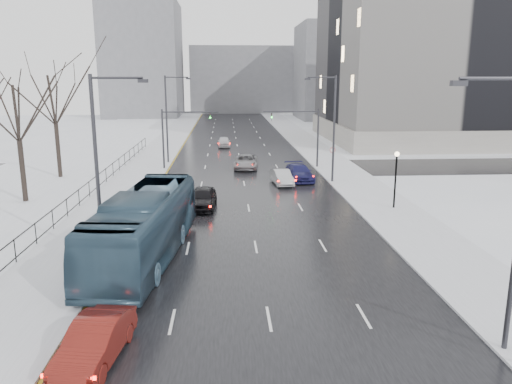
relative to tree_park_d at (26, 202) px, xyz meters
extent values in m
cube|color=black|center=(17.80, 26.00, 0.02)|extent=(16.00, 150.00, 0.04)
cube|color=black|center=(17.80, 14.00, 0.02)|extent=(130.00, 10.00, 0.04)
cube|color=silver|center=(7.30, 26.00, 0.08)|extent=(5.00, 150.00, 0.16)
cube|color=silver|center=(28.30, 26.00, 0.08)|extent=(5.00, 150.00, 0.16)
cube|color=white|center=(-2.20, 26.00, 0.06)|extent=(14.00, 150.00, 0.12)
cube|color=black|center=(4.80, -4.00, 1.41)|extent=(0.04, 70.00, 0.05)
cube|color=black|center=(4.80, -4.00, 0.41)|extent=(0.04, 70.00, 0.05)
cylinder|color=black|center=(4.80, -4.00, 0.81)|extent=(0.06, 0.06, 1.30)
cylinder|color=#2D2D33|center=(24.90, -24.00, 9.80)|extent=(2.60, 0.12, 0.12)
cube|color=#2D2D33|center=(23.60, -24.00, 9.65)|extent=(0.50, 0.25, 0.18)
cylinder|color=#2D2D33|center=(26.20, 6.00, 5.00)|extent=(0.20, 0.20, 10.00)
cylinder|color=#2D2D33|center=(24.90, 6.00, 9.80)|extent=(2.60, 0.12, 0.12)
cube|color=#2D2D33|center=(23.60, 6.00, 9.65)|extent=(0.50, 0.25, 0.18)
cylinder|color=#2D2D33|center=(9.40, -14.00, 5.00)|extent=(0.20, 0.20, 10.00)
cylinder|color=#2D2D33|center=(10.70, -14.00, 9.80)|extent=(2.60, 0.12, 0.12)
cube|color=#2D2D33|center=(12.00, -14.00, 9.65)|extent=(0.50, 0.25, 0.18)
cylinder|color=#2D2D33|center=(9.40, 18.00, 5.00)|extent=(0.20, 0.20, 10.00)
cylinder|color=#2D2D33|center=(10.70, 18.00, 9.80)|extent=(2.60, 0.12, 0.12)
cube|color=#2D2D33|center=(12.00, 18.00, 9.65)|extent=(0.50, 0.25, 0.18)
cylinder|color=black|center=(28.80, -4.00, 2.16)|extent=(0.14, 0.14, 4.00)
sphere|color=#FFE5B2|center=(28.80, -4.00, 4.26)|extent=(0.36, 0.36, 0.36)
cylinder|color=#2D2D33|center=(26.20, 14.00, 3.25)|extent=(0.20, 0.20, 6.50)
cylinder|color=#2D2D33|center=(23.20, 14.00, 6.20)|extent=(6.00, 0.12, 0.12)
imported|color=#2D2D33|center=(21.10, 14.00, 5.60)|extent=(0.15, 0.18, 0.90)
sphere|color=#19FF33|center=(21.10, 13.85, 5.60)|extent=(0.16, 0.16, 0.16)
cylinder|color=#2D2D33|center=(9.40, 14.00, 3.25)|extent=(0.20, 0.20, 6.50)
cylinder|color=#2D2D33|center=(12.40, 14.00, 6.20)|extent=(6.00, 0.12, 0.12)
imported|color=#2D2D33|center=(14.50, 14.00, 5.60)|extent=(0.15, 0.18, 0.90)
sphere|color=#19FF33|center=(14.50, 13.85, 5.60)|extent=(0.16, 0.16, 0.16)
cylinder|color=#2D2D33|center=(27.00, 10.00, 1.41)|extent=(0.06, 0.06, 2.50)
cylinder|color=white|center=(27.00, 10.00, 2.56)|extent=(0.60, 0.03, 0.60)
torus|color=#B20C0C|center=(27.00, 10.00, 2.56)|extent=(0.58, 0.06, 0.58)
cube|color=gray|center=(52.80, 38.00, 12.00)|extent=(40.00, 30.00, 24.00)
cube|color=gray|center=(52.80, 38.00, 1.50)|extent=(40.60, 30.60, 3.00)
cube|color=slate|center=(45.80, 81.00, 11.00)|extent=(24.00, 20.00, 22.00)
cube|color=slate|center=(-4.20, 91.00, 14.00)|extent=(18.00, 22.00, 28.00)
cube|color=slate|center=(21.80, 106.00, 9.00)|extent=(30.00, 18.00, 18.00)
imported|color=maroon|center=(11.43, -23.78, 0.79)|extent=(2.21, 4.75, 1.51)
imported|color=#324D61|center=(11.64, -13.62, 1.94)|extent=(4.70, 13.88, 3.79)
imported|color=black|center=(14.30, -2.94, 0.86)|extent=(2.26, 4.92, 1.64)
imported|color=#ABACAF|center=(21.30, 5.38, 0.73)|extent=(1.98, 4.36, 1.39)
imported|color=gray|center=(18.30, 13.94, 0.79)|extent=(2.92, 5.59, 1.50)
imported|color=#1A1A4F|center=(23.20, 7.23, 0.80)|extent=(2.64, 5.44, 1.52)
imported|color=silver|center=(15.89, 31.40, 0.78)|extent=(1.80, 4.35, 1.47)
camera|label=1|loc=(16.10, -39.93, 9.85)|focal=35.00mm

